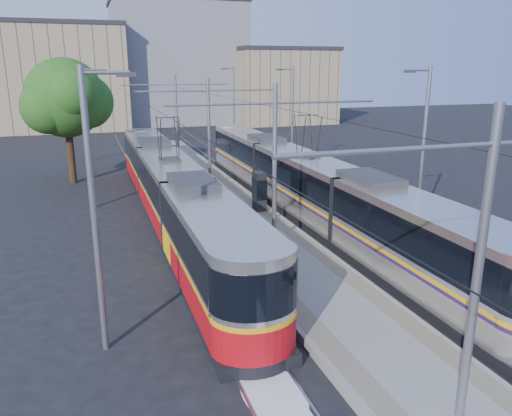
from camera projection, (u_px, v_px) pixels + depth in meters
name	position (u px, v px, depth m)	size (l,w,h in m)	color
ground	(367.00, 339.00, 15.08)	(160.00, 160.00, 0.00)	black
platform	(222.00, 199.00, 30.54)	(4.00, 50.00, 0.30)	gray
tactile_strip_left	(199.00, 198.00, 30.05)	(0.70, 50.00, 0.01)	gray
tactile_strip_right	(245.00, 195.00, 30.94)	(0.70, 50.00, 0.01)	gray
rails	(222.00, 201.00, 30.58)	(8.71, 70.00, 0.03)	gray
tram_left	(171.00, 191.00, 26.04)	(2.43, 29.34, 5.50)	black
tram_right	(306.00, 183.00, 27.18)	(2.43, 32.16, 5.50)	black
catenary	(234.00, 133.00, 26.75)	(9.20, 70.00, 7.00)	gray
street_lamps	(205.00, 126.00, 33.09)	(15.18, 38.22, 8.00)	gray
shelter	(259.00, 190.00, 27.39)	(0.61, 0.97, 2.12)	black
tree	(71.00, 99.00, 34.30)	(5.92, 5.47, 8.59)	#382314
building_left	(62.00, 77.00, 64.88)	(16.32, 12.24, 13.35)	gray
building_centre	(178.00, 63.00, 72.96)	(18.36, 14.28, 17.01)	gray
building_right	(282.00, 86.00, 72.66)	(14.28, 10.20, 10.66)	gray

